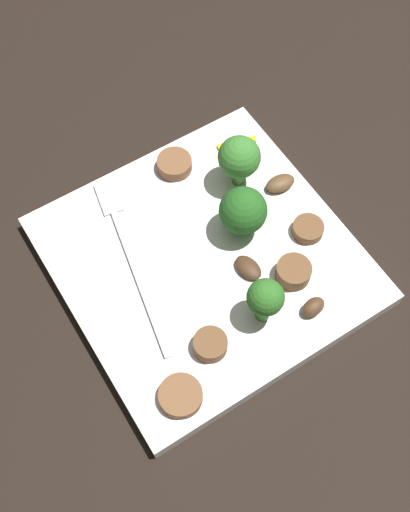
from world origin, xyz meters
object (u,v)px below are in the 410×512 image
Objects in this scene: broccoli_floret_2 at (243,211)px; sausage_slice_1 at (174,164)px; sausage_slice_2 at (308,229)px; mushroom_2 at (313,307)px; sausage_slice_3 at (210,345)px; broccoli_floret_0 at (239,158)px; mushroom_4 at (280,183)px; plate at (205,260)px; sausage_slice_0 at (293,272)px; sausage_slice_4 at (181,396)px; mushroom_3 at (248,268)px; pepper_strip_3 at (237,143)px; fork at (128,250)px; broccoli_floret_1 at (265,299)px.

sausage_slice_1 is at bearing 9.91° from broccoli_floret_2.
sausage_slice_2 is 0.08m from mushroom_2.
mushroom_2 is at bearing -101.28° from sausage_slice_3.
mushroom_4 is at bearing -131.33° from broccoli_floret_0.
plate is at bearing 126.82° from broccoli_floret_0.
plate is 7.49× the size of sausage_slice_1.
sausage_slice_4 is at bearing 106.14° from sausage_slice_0.
sausage_slice_1 is 0.13m from mushroom_3.
sausage_slice_0 is at bearing 165.12° from pepper_strip_3.
broccoli_floret_0 reaches higher than sausage_slice_3.
plate is at bearing 72.62° from sausage_slice_2.
broccoli_floret_0 reaches higher than sausage_slice_0.
sausage_slice_2 reaches higher than plate.
sausage_slice_2 is (-0.07, -0.14, 0.00)m from fork.
broccoli_floret_1 is at bearing -89.09° from sausage_slice_3.
sausage_slice_4 is at bearing 118.50° from sausage_slice_3.
mushroom_2 is (0.00, -0.13, 0.00)m from sausage_slice_4.
mushroom_3 is at bearing 179.08° from sausage_slice_1.
broccoli_floret_0 is 1.88× the size of sausage_slice_0.
mushroom_4 is (-0.03, -0.03, -0.03)m from broccoli_floret_0.
broccoli_floret_2 reaches higher than fork.
broccoli_floret_2 is at bearing -50.89° from sausage_slice_4.
sausage_slice_4 is 1.63× the size of mushroom_2.
fork is at bearing 47.70° from mushroom_3.
mushroom_3 is at bearing 92.87° from sausage_slice_2.
sausage_slice_3 and mushroom_2 have the same top height.
fork is at bearing 53.76° from plate.
mushroom_3 is at bearing 151.99° from broccoli_floret_0.
sausage_slice_0 is 0.79× the size of pepper_strip_3.
sausage_slice_2 is at bearing -68.57° from sausage_slice_4.
sausage_slice_1 is at bearing 45.53° from mushroom_4.
sausage_slice_1 is at bearing 6.87° from mushroom_2.
plate is at bearing 8.07° from broccoli_floret_1.
broccoli_floret_1 is 1.91× the size of mushroom_3.
fork is at bearing 107.97° from pepper_strip_3.
broccoli_floret_1 is at bearing 153.15° from pepper_strip_3.
broccoli_floret_0 is 0.05m from mushroom_4.
broccoli_floret_2 is (0.01, -0.04, 0.04)m from plate.
fork is 0.16m from sausage_slice_2.
plate is 8.81× the size of sausage_slice_2.
broccoli_floret_1 is 2.42× the size of mushroom_2.
fork is at bearing 38.08° from mushroom_2.
sausage_slice_0 reaches higher than sausage_slice_1.
mushroom_3 is (0.04, -0.06, -0.00)m from sausage_slice_3.
broccoli_floret_0 is 2.09× the size of mushroom_3.
broccoli_floret_0 reaches higher than broccoli_floret_1.
sausage_slice_1 is (0.05, -0.08, 0.00)m from fork.
plate is 8.67× the size of mushroom_4.
fork is 5.52× the size of sausage_slice_1.
sausage_slice_2 and sausage_slice_4 have the same top height.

